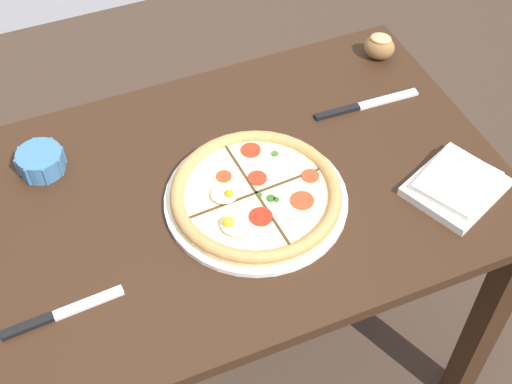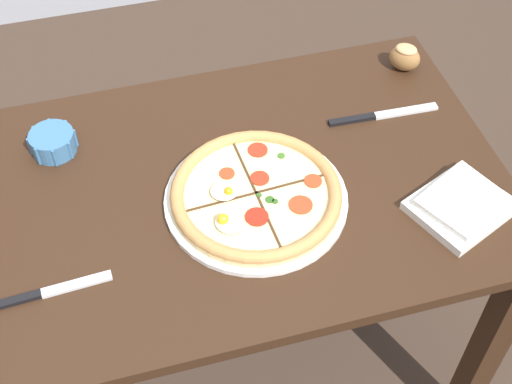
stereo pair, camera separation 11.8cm
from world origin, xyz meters
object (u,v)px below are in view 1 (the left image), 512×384
object	(u,v)px
ramekin_bowl	(41,161)
bread_piece_near	(380,46)
dining_table	(216,229)
knife_main	(62,313)
napkin_folded	(456,185)
knife_spare	(365,105)
pizza	(256,195)

from	to	relation	value
ramekin_bowl	bread_piece_near	size ratio (longest dim) A/B	1.12
dining_table	knife_main	bearing A→B (deg)	-154.88
napkin_folded	knife_spare	size ratio (longest dim) A/B	0.90
napkin_folded	bread_piece_near	distance (m)	0.45
dining_table	napkin_folded	bearing A→B (deg)	-21.86
knife_main	knife_spare	bearing A→B (deg)	16.46
napkin_folded	knife_main	xyz separation A→B (m)	(-0.82, 0.02, -0.01)
pizza	knife_main	world-z (taller)	pizza
bread_piece_near	knife_spare	world-z (taller)	bread_piece_near
dining_table	pizza	world-z (taller)	pizza
dining_table	napkin_folded	world-z (taller)	napkin_folded
dining_table	knife_spare	world-z (taller)	knife_spare
bread_piece_near	knife_main	size ratio (longest dim) A/B	0.41
pizza	dining_table	bearing A→B (deg)	141.86
ramekin_bowl	knife_spare	bearing A→B (deg)	-6.98
dining_table	ramekin_bowl	world-z (taller)	ramekin_bowl
pizza	bread_piece_near	size ratio (longest dim) A/B	4.05
napkin_folded	knife_main	bearing A→B (deg)	178.60
knife_main	knife_spare	xyz separation A→B (m)	(0.77, 0.28, 0.00)
pizza	knife_spare	xyz separation A→B (m)	(0.35, 0.17, -0.02)
bread_piece_near	pizza	bearing A→B (deg)	-145.58
knife_main	napkin_folded	bearing A→B (deg)	-4.90
bread_piece_near	knife_spare	distance (m)	0.19
knife_main	knife_spare	distance (m)	0.82
napkin_folded	dining_table	bearing A→B (deg)	158.14
ramekin_bowl	knife_spare	world-z (taller)	ramekin_bowl
napkin_folded	knife_main	size ratio (longest dim) A/B	1.03
napkin_folded	bread_piece_near	size ratio (longest dim) A/B	2.51
pizza	napkin_folded	xyz separation A→B (m)	(0.39, -0.13, -0.00)
knife_spare	knife_main	bearing A→B (deg)	-157.90
pizza	napkin_folded	distance (m)	0.41
dining_table	bread_piece_near	world-z (taller)	bread_piece_near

